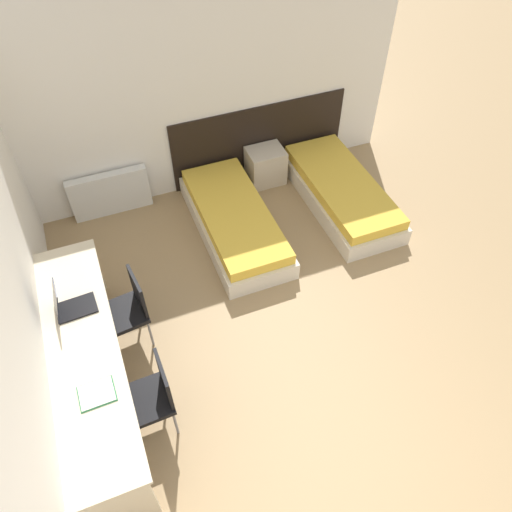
# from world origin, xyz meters

# --- Properties ---
(ground_plane) EXTENTS (20.00, 20.00, 0.00)m
(ground_plane) POSITION_xyz_m (0.00, 0.00, 0.00)
(ground_plane) COLOR #9E7F56
(wall_back) EXTENTS (5.30, 0.05, 2.70)m
(wall_back) POSITION_xyz_m (0.00, 4.44, 1.35)
(wall_back) COLOR white
(wall_back) RESTS_ON ground_plane
(wall_left) EXTENTS (0.05, 5.41, 2.70)m
(wall_left) POSITION_xyz_m (-2.17, 2.21, 1.35)
(wall_left) COLOR white
(wall_left) RESTS_ON ground_plane
(headboard_panel) EXTENTS (2.43, 0.03, 1.02)m
(headboard_panel) POSITION_xyz_m (0.83, 4.40, 0.51)
(headboard_panel) COLOR black
(headboard_panel) RESTS_ON ground_plane
(bed_near_window) EXTENTS (0.85, 1.99, 0.38)m
(bed_near_window) POSITION_xyz_m (0.09, 3.37, 0.18)
(bed_near_window) COLOR beige
(bed_near_window) RESTS_ON ground_plane
(bed_near_door) EXTENTS (0.85, 1.99, 0.38)m
(bed_near_door) POSITION_xyz_m (1.57, 3.37, 0.18)
(bed_near_door) COLOR beige
(bed_near_door) RESTS_ON ground_plane
(nightstand) EXTENTS (0.49, 0.39, 0.50)m
(nightstand) POSITION_xyz_m (0.83, 4.17, 0.25)
(nightstand) COLOR beige
(nightstand) RESTS_ON ground_plane
(radiator) EXTENTS (1.00, 0.12, 0.59)m
(radiator) POSITION_xyz_m (-1.24, 4.32, 0.30)
(radiator) COLOR silver
(radiator) RESTS_ON ground_plane
(desk) EXTENTS (0.60, 2.58, 0.77)m
(desk) POSITION_xyz_m (-1.85, 1.80, 0.62)
(desk) COLOR beige
(desk) RESTS_ON ground_plane
(chair_near_laptop) EXTENTS (0.47, 0.47, 0.88)m
(chair_near_laptop) POSITION_xyz_m (-1.40, 2.30, 0.50)
(chair_near_laptop) COLOR black
(chair_near_laptop) RESTS_ON ground_plane
(chair_near_notebook) EXTENTS (0.44, 0.44, 0.88)m
(chair_near_notebook) POSITION_xyz_m (-1.40, 1.31, 0.50)
(chair_near_notebook) COLOR black
(chair_near_notebook) RESTS_ON ground_plane
(laptop) EXTENTS (0.37, 0.26, 0.36)m
(laptop) POSITION_xyz_m (-1.88, 2.25, 0.84)
(laptop) COLOR black
(laptop) RESTS_ON desk
(open_notebook) EXTENTS (0.29, 0.24, 0.02)m
(open_notebook) POSITION_xyz_m (-1.80, 1.33, 0.77)
(open_notebook) COLOR #236B3D
(open_notebook) RESTS_ON desk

